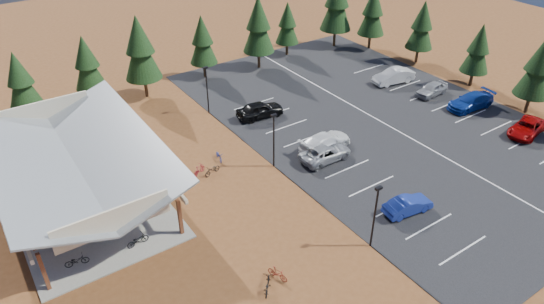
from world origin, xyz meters
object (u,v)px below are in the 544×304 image
object	(u,v)px
bike_5	(115,198)
bike_11	(278,273)
bike_3	(28,156)
car_7	(471,101)
bike_14	(219,156)
car_2	(325,153)
bike_1	(48,206)
bike_6	(89,165)
lamp_post_2	(207,87)
car_6	(527,128)
trash_bin_0	(171,182)
trash_bin_1	(177,170)
bike_15	(199,170)
bike_0	(77,261)
lamp_post_1	(274,137)
bike_4	(138,240)
bike_pavilion	(74,157)
car_8	(432,89)
car_1	(408,205)
bike_7	(93,153)
lamp_post_0	(375,213)
car_3	(325,141)
car_9	(394,76)
bike_2	(47,189)
bike_16	(212,170)
bike_12	(267,285)

from	to	relation	value
bike_5	bike_11	size ratio (longest dim) A/B	1.03
bike_3	car_7	xyz separation A→B (m)	(40.95, -15.49, 0.20)
bike_14	car_2	bearing A→B (deg)	-23.31
bike_1	bike_6	xyz separation A→B (m)	(4.27, 3.72, -0.01)
lamp_post_2	car_6	xyz separation A→B (m)	(23.27, -21.26, -2.24)
trash_bin_0	trash_bin_1	bearing A→B (deg)	46.84
trash_bin_0	car_7	world-z (taller)	car_7
car_6	bike_1	bearing A→B (deg)	-118.88
bike_14	bike_15	bearing A→B (deg)	-146.89
bike_0	lamp_post_2	bearing A→B (deg)	-40.11
lamp_post_1	bike_1	bearing A→B (deg)	165.62
trash_bin_0	bike_4	xyz separation A→B (m)	(-4.79, -5.11, 0.07)
bike_pavilion	bike_3	bearing A→B (deg)	108.23
trash_bin_0	bike_0	size ratio (longest dim) A/B	0.57
lamp_post_2	car_8	size ratio (longest dim) A/B	1.22
bike_14	car_1	xyz separation A→B (m)	(8.30, -14.53, 0.30)
bike_7	lamp_post_0	bearing A→B (deg)	-130.97
lamp_post_1	car_6	xyz separation A→B (m)	(23.27, -9.26, -2.24)
lamp_post_1	car_2	xyz separation A→B (m)	(4.35, -1.75, -2.25)
trash_bin_1	car_3	distance (m)	13.57
bike_6	car_7	size ratio (longest dim) A/B	0.35
trash_bin_1	car_9	distance (m)	28.98
bike_2	car_1	bearing A→B (deg)	-136.45
bike_5	car_3	size ratio (longest dim) A/B	0.30
bike_1	bike_16	xyz separation A→B (m)	(12.78, -2.59, -0.19)
trash_bin_0	car_1	xyz separation A→B (m)	(13.54, -13.23, 0.25)
bike_2	car_6	bearing A→B (deg)	-119.37
bike_3	lamp_post_0	bearing A→B (deg)	-149.63
bike_2	lamp_post_0	bearing A→B (deg)	-145.21
bike_12	bike_0	bearing A→B (deg)	-3.54
car_2	car_8	bearing A→B (deg)	-79.83
bike_0	car_9	size ratio (longest dim) A/B	0.31
bike_5	bike_0	bearing A→B (deg)	134.99
bike_6	bike_5	bearing A→B (deg)	-177.06
bike_11	trash_bin_0	bearing A→B (deg)	77.54
bike_3	car_1	distance (m)	32.60
bike_14	car_7	world-z (taller)	car_7
lamp_post_2	car_3	bearing A→B (deg)	-65.98
car_8	lamp_post_1	bearing A→B (deg)	-89.76
bike_4	car_3	distance (m)	19.12
bike_1	bike_2	world-z (taller)	bike_1
bike_4	car_3	world-z (taller)	car_3
bike_6	bike_11	distance (m)	20.12
car_7	car_8	size ratio (longest dim) A/B	1.29
bike_11	bike_6	bearing A→B (deg)	89.30
bike_4	bike_5	xyz separation A→B (m)	(0.25, 5.47, 0.05)
bike_5	car_1	bearing A→B (deg)	-131.36
car_3	bike_4	bearing A→B (deg)	93.19
lamp_post_1	bike_6	distance (m)	16.01
bike_pavilion	bike_5	world-z (taller)	bike_pavilion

